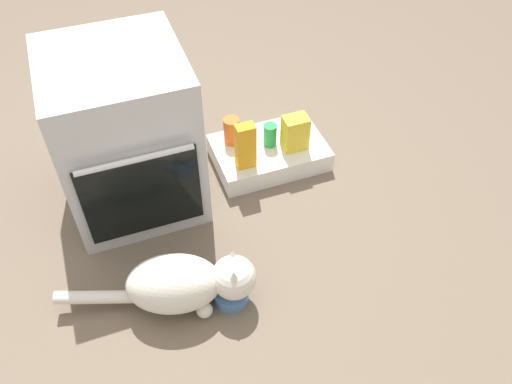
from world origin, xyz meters
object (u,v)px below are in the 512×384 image
at_px(pantry_cabinet, 269,153).
at_px(juice_carton, 245,146).
at_px(oven, 126,135).
at_px(sauce_jar, 232,131).
at_px(food_bowl, 231,294).
at_px(soda_can, 270,135).
at_px(snack_bag, 295,133).
at_px(cat, 185,283).

relative_size(pantry_cabinet, juice_carton, 2.31).
distance_m(pantry_cabinet, juice_carton, 0.26).
distance_m(oven, sauce_jar, 0.56).
bearing_deg(juice_carton, food_bowl, -114.46).
height_order(food_bowl, sauce_jar, sauce_jar).
bearing_deg(oven, food_bowl, -71.76).
bearing_deg(food_bowl, soda_can, 58.30).
bearing_deg(soda_can, sauce_jar, 153.68).
relative_size(soda_can, juice_carton, 0.50).
relative_size(oven, soda_can, 6.30).
relative_size(juice_carton, snack_bag, 1.33).
distance_m(cat, snack_bag, 0.95).
bearing_deg(pantry_cabinet, juice_carton, -148.46).
distance_m(oven, soda_can, 0.71).
bearing_deg(sauce_jar, oven, -169.62).
height_order(soda_can, snack_bag, snack_bag).
distance_m(cat, sauce_jar, 0.88).
bearing_deg(cat, juice_carton, 67.61).
relative_size(soda_can, snack_bag, 0.67).
bearing_deg(snack_bag, food_bowl, -129.87).
height_order(oven, juice_carton, oven).
bearing_deg(oven, cat, -84.31).
relative_size(juice_carton, sauce_jar, 1.71).
height_order(pantry_cabinet, juice_carton, juice_carton).
bearing_deg(cat, food_bowl, 0.00).
relative_size(cat, juice_carton, 3.23).
relative_size(food_bowl, snack_bag, 0.79).
xyz_separation_m(soda_can, sauce_jar, (-0.17, 0.09, 0.01)).
distance_m(juice_carton, sauce_jar, 0.19).
distance_m(cat, soda_can, 0.91).
bearing_deg(food_bowl, juice_carton, 65.54).
xyz_separation_m(cat, snack_bag, (0.72, 0.62, 0.06)).
bearing_deg(sauce_jar, food_bowl, -108.77).
xyz_separation_m(pantry_cabinet, food_bowl, (-0.44, -0.72, -0.02)).
xyz_separation_m(juice_carton, sauce_jar, (-0.01, 0.19, -0.05)).
height_order(oven, cat, oven).
bearing_deg(soda_can, oven, -179.29).
distance_m(pantry_cabinet, soda_can, 0.11).
height_order(juice_carton, snack_bag, juice_carton).
relative_size(oven, juice_carton, 3.15).
bearing_deg(soda_can, cat, -132.36).
relative_size(pantry_cabinet, cat, 0.71).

